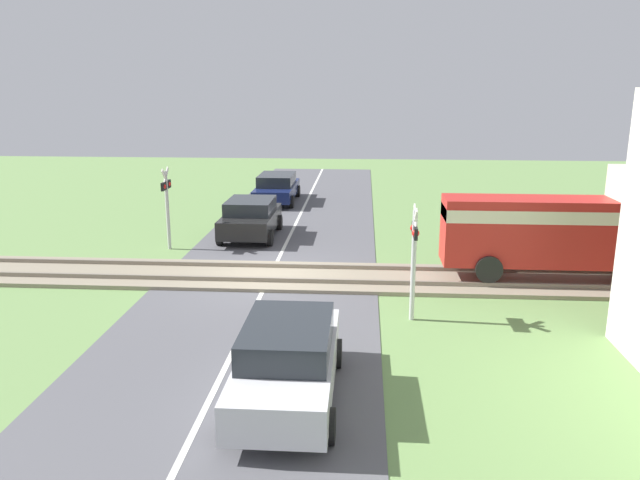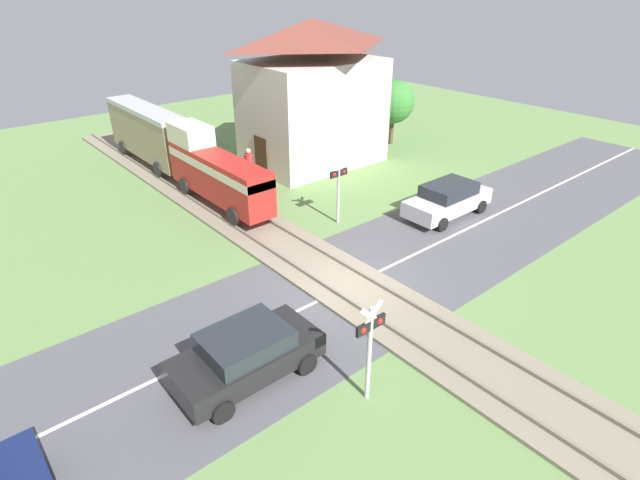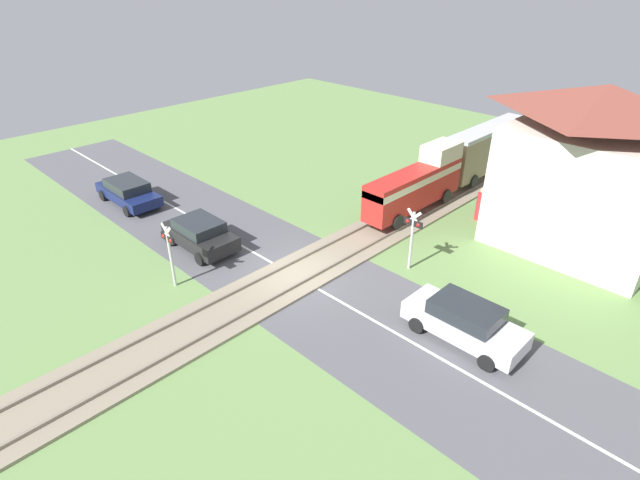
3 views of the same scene
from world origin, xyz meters
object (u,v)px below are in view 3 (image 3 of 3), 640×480
(pedestrian_by_station, at_px, (480,206))
(crossing_signal_west_approach, at_px, (169,247))
(car_behind_queue, at_px, (128,191))
(crossing_signal_east_approach, at_px, (412,231))
(train, at_px, (457,163))
(car_far_side, at_px, (465,321))
(car_near_crossing, at_px, (200,234))
(station_building, at_px, (587,175))

(pedestrian_by_station, bearing_deg, crossing_signal_west_approach, -112.21)
(car_behind_queue, distance_m, crossing_signal_west_approach, 9.43)
(car_behind_queue, bearing_deg, crossing_signal_east_approach, 19.69)
(crossing_signal_west_approach, distance_m, pedestrian_by_station, 15.70)
(train, distance_m, car_far_side, 13.38)
(car_near_crossing, xyz_separation_m, station_building, (12.31, 12.28, 2.91))
(car_behind_queue, bearing_deg, train, 49.32)
(crossing_signal_east_approach, distance_m, station_building, 8.26)
(car_far_side, relative_size, pedestrian_by_station, 2.41)
(car_near_crossing, relative_size, car_behind_queue, 0.87)
(car_behind_queue, distance_m, pedestrian_by_station, 19.12)
(car_far_side, height_order, pedestrian_by_station, pedestrian_by_station)
(car_far_side, height_order, crossing_signal_east_approach, crossing_signal_east_approach)
(crossing_signal_west_approach, xyz_separation_m, pedestrian_by_station, (5.92, 14.50, -1.04))
(car_near_crossing, xyz_separation_m, car_behind_queue, (-7.11, 0.00, -0.03))
(car_near_crossing, xyz_separation_m, pedestrian_by_station, (7.82, 11.95, 0.04))
(car_near_crossing, height_order, car_far_side, car_far_side)
(crossing_signal_west_approach, bearing_deg, car_near_crossing, 126.63)
(train, relative_size, station_building, 1.95)
(crossing_signal_east_approach, bearing_deg, car_near_crossing, -146.04)
(car_near_crossing, relative_size, crossing_signal_east_approach, 1.37)
(car_far_side, distance_m, crossing_signal_east_approach, 5.00)
(train, distance_m, car_behind_queue, 18.59)
(train, bearing_deg, car_far_side, -57.07)
(car_near_crossing, bearing_deg, car_behind_queue, 180.00)
(car_behind_queue, height_order, station_building, station_building)
(car_far_side, bearing_deg, pedestrian_by_station, 115.94)
(crossing_signal_east_approach, distance_m, pedestrian_by_station, 6.60)
(pedestrian_by_station, bearing_deg, station_building, 4.28)
(train, distance_m, crossing_signal_west_approach, 16.91)
(car_near_crossing, xyz_separation_m, car_far_side, (12.23, 2.88, 0.02))
(car_near_crossing, bearing_deg, crossing_signal_west_approach, -53.37)
(car_behind_queue, bearing_deg, pedestrian_by_station, 38.67)
(car_behind_queue, height_order, crossing_signal_east_approach, crossing_signal_east_approach)
(car_far_side, bearing_deg, car_behind_queue, -171.53)
(pedestrian_by_station, bearing_deg, car_far_side, -64.06)
(train, bearing_deg, car_behind_queue, -130.68)
(crossing_signal_west_approach, bearing_deg, pedestrian_by_station, 67.79)
(car_far_side, bearing_deg, station_building, 89.54)
(car_far_side, xyz_separation_m, pedestrian_by_station, (-4.41, 9.07, 0.02))
(car_far_side, relative_size, car_behind_queue, 0.95)
(train, xyz_separation_m, car_near_crossing, (-4.98, -14.07, -1.10))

